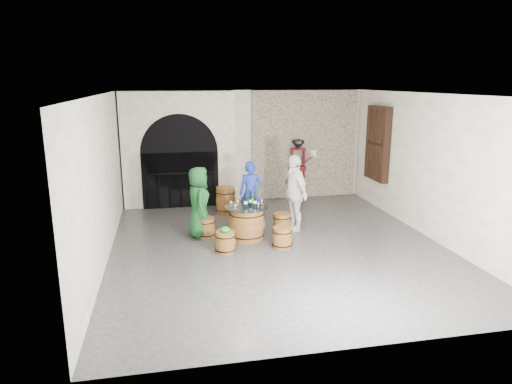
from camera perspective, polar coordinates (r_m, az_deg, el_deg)
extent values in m
plane|color=#2D2D2F|center=(9.94, 2.65, -6.66)|extent=(8.00, 8.00, 0.00)
plane|color=white|center=(13.36, -1.41, 5.75)|extent=(8.00, 0.00, 8.00)
plane|color=white|center=(5.83, 12.33, -5.26)|extent=(8.00, 0.00, 8.00)
plane|color=white|center=(9.31, -18.66, 1.47)|extent=(0.00, 8.00, 8.00)
plane|color=white|center=(10.88, 20.96, 2.98)|extent=(0.00, 8.00, 8.00)
plane|color=beige|center=(9.32, 2.87, 12.11)|extent=(8.00, 8.00, 0.00)
cube|color=#A0977F|center=(13.72, 6.09, 5.89)|extent=(3.20, 0.12, 3.18)
cube|color=white|center=(12.92, -9.58, 5.28)|extent=(3.10, 0.50, 3.18)
cube|color=black|center=(12.81, -9.39, 1.46)|extent=(2.10, 0.03, 1.55)
cylinder|color=black|center=(12.67, -9.53, 4.89)|extent=(2.10, 0.03, 2.10)
cylinder|color=black|center=(12.71, -9.42, 2.31)|extent=(1.79, 0.04, 0.04)
cylinder|color=black|center=(12.82, -13.32, -0.03)|extent=(0.02, 0.02, 0.98)
cylinder|color=black|center=(12.81, -11.99, 0.03)|extent=(0.02, 0.02, 0.98)
cylinder|color=black|center=(12.81, -10.66, 0.10)|extent=(0.02, 0.02, 0.98)
cylinder|color=black|center=(12.81, -9.33, 0.16)|extent=(0.02, 0.02, 0.98)
cylinder|color=black|center=(12.82, -8.01, 0.22)|extent=(0.02, 0.02, 0.98)
cylinder|color=black|center=(12.84, -6.68, 0.28)|extent=(0.02, 0.02, 0.98)
cylinder|color=black|center=(12.87, -5.36, 0.34)|extent=(0.02, 0.02, 0.98)
cube|color=black|center=(12.87, 14.99, 5.87)|extent=(0.20, 1.10, 2.00)
cube|color=black|center=(12.84, 14.79, 5.87)|extent=(0.06, 0.88, 1.76)
cube|color=black|center=(12.86, 14.91, 5.87)|extent=(0.22, 0.92, 0.06)
cube|color=black|center=(12.60, 15.48, 5.68)|extent=(0.22, 0.06, 1.80)
cube|color=black|center=(12.86, 14.91, 5.87)|extent=(0.22, 0.06, 1.80)
cube|color=black|center=(13.12, 14.35, 6.05)|extent=(0.22, 0.06, 1.80)
cylinder|color=brown|center=(10.23, -1.16, -3.94)|extent=(0.75, 0.75, 0.71)
cylinder|color=brown|center=(10.23, -1.16, -3.94)|extent=(0.80, 0.80, 0.16)
torus|color=black|center=(10.30, -1.15, -5.22)|extent=(0.80, 0.80, 0.02)
torus|color=black|center=(10.16, -1.16, -2.65)|extent=(0.80, 0.80, 0.02)
cylinder|color=brown|center=(10.12, -1.17, -1.97)|extent=(0.76, 0.76, 0.02)
cylinder|color=black|center=(10.11, -1.17, -1.84)|extent=(0.97, 0.97, 0.01)
cylinder|color=brown|center=(10.45, -6.29, -4.45)|extent=(0.40, 0.40, 0.43)
cylinder|color=brown|center=(10.45, -6.29, -4.45)|extent=(0.42, 0.42, 0.09)
torus|color=black|center=(10.50, -6.27, -5.20)|extent=(0.44, 0.44, 0.02)
torus|color=black|center=(10.40, -6.31, -3.69)|extent=(0.44, 0.44, 0.02)
cylinder|color=brown|center=(10.38, -6.32, -3.27)|extent=(0.40, 0.40, 0.02)
cylinder|color=brown|center=(11.17, -0.68, -3.16)|extent=(0.40, 0.40, 0.43)
cylinder|color=brown|center=(11.17, -0.68, -3.16)|extent=(0.42, 0.42, 0.09)
torus|color=black|center=(11.21, -0.68, -3.87)|extent=(0.44, 0.44, 0.02)
torus|color=black|center=(11.12, -0.68, -2.44)|extent=(0.44, 0.44, 0.02)
cylinder|color=brown|center=(11.10, -0.68, -2.05)|extent=(0.40, 0.40, 0.02)
cylinder|color=brown|center=(10.74, 3.27, -3.88)|extent=(0.40, 0.40, 0.43)
cylinder|color=brown|center=(10.74, 3.27, -3.88)|extent=(0.42, 0.42, 0.09)
torus|color=black|center=(10.78, 3.26, -4.62)|extent=(0.44, 0.44, 0.02)
torus|color=black|center=(10.69, 3.28, -3.14)|extent=(0.44, 0.44, 0.02)
cylinder|color=brown|center=(10.67, 3.29, -2.74)|extent=(0.40, 0.40, 0.02)
cylinder|color=brown|center=(9.76, 3.30, -5.72)|extent=(0.40, 0.40, 0.43)
cylinder|color=brown|center=(9.76, 3.30, -5.72)|extent=(0.42, 0.42, 0.09)
torus|color=black|center=(9.81, 3.29, -6.52)|extent=(0.44, 0.44, 0.02)
torus|color=black|center=(9.71, 3.31, -4.90)|extent=(0.44, 0.44, 0.02)
cylinder|color=brown|center=(9.69, 3.32, -4.46)|extent=(0.40, 0.40, 0.02)
cylinder|color=brown|center=(9.50, -3.85, -6.29)|extent=(0.40, 0.40, 0.43)
cylinder|color=brown|center=(9.50, -3.85, -6.29)|extent=(0.42, 0.42, 0.09)
torus|color=black|center=(9.55, -3.83, -7.12)|extent=(0.44, 0.44, 0.02)
torus|color=black|center=(9.45, -3.86, -5.46)|extent=(0.44, 0.44, 0.02)
cylinder|color=brown|center=(9.42, -3.87, -5.01)|extent=(0.40, 0.40, 0.02)
ellipsoid|color=#0D9732|center=(9.40, -3.87, -4.69)|extent=(0.20, 0.20, 0.11)
cylinder|color=#0D9732|center=(9.40, -3.36, -4.97)|extent=(0.13, 0.13, 0.01)
imported|color=#13461E|center=(10.31, -7.15, -1.28)|extent=(0.52, 0.79, 1.61)
imported|color=navy|center=(11.09, -0.65, -0.21)|extent=(0.65, 0.52, 1.57)
imported|color=white|center=(10.72, 4.76, -0.10)|extent=(0.68, 1.13, 1.81)
cylinder|color=black|center=(10.05, -1.29, -1.25)|extent=(0.07, 0.07, 0.22)
cylinder|color=white|center=(10.05, -1.29, -1.30)|extent=(0.08, 0.08, 0.06)
cone|color=black|center=(10.02, -1.29, -0.56)|extent=(0.07, 0.07, 0.05)
cylinder|color=black|center=(10.00, -1.29, -0.25)|extent=(0.03, 0.03, 0.07)
cylinder|color=black|center=(10.07, -0.15, -1.21)|extent=(0.07, 0.07, 0.22)
cylinder|color=white|center=(10.07, -0.15, -1.27)|extent=(0.08, 0.08, 0.06)
cone|color=black|center=(10.04, -0.15, -0.52)|extent=(0.07, 0.07, 0.05)
cylinder|color=black|center=(10.02, -0.15, -0.22)|extent=(0.03, 0.03, 0.07)
cylinder|color=black|center=(10.17, -0.69, -1.07)|extent=(0.07, 0.07, 0.22)
cylinder|color=white|center=(10.17, -0.69, -1.12)|extent=(0.08, 0.08, 0.06)
cone|color=black|center=(10.14, -0.69, -0.38)|extent=(0.07, 0.07, 0.05)
cylinder|color=black|center=(10.12, -0.69, -0.08)|extent=(0.03, 0.03, 0.07)
cylinder|color=brown|center=(12.20, -3.82, -1.07)|extent=(0.49, 0.49, 0.69)
cylinder|color=brown|center=(12.20, -3.82, -1.07)|extent=(0.53, 0.53, 0.15)
torus|color=black|center=(12.26, -3.80, -2.14)|extent=(0.53, 0.53, 0.02)
torus|color=black|center=(12.14, -3.83, 0.00)|extent=(0.53, 0.53, 0.02)
cylinder|color=brown|center=(12.11, -3.84, 0.55)|extent=(0.50, 0.50, 0.02)
cube|color=#470B14|center=(13.65, 5.14, -0.78)|extent=(0.53, 0.45, 0.09)
cube|color=#470B14|center=(13.45, 5.22, 2.98)|extent=(0.47, 0.33, 0.11)
cube|color=#470B14|center=(13.36, 5.28, 5.35)|extent=(0.45, 0.16, 0.07)
cylinder|color=black|center=(13.53, 5.19, 1.34)|extent=(0.05, 0.05, 0.94)
cylinder|color=black|center=(13.33, 5.30, 6.27)|extent=(0.36, 0.36, 0.08)
cone|color=black|center=(13.34, 5.29, 5.79)|extent=(0.36, 0.36, 0.19)
cube|color=#470B14|center=(13.41, 4.47, 2.26)|extent=(0.07, 0.07, 1.50)
cube|color=#470B14|center=(13.56, 5.94, 2.36)|extent=(0.07, 0.07, 1.50)
cylinder|color=#470B14|center=(13.49, 6.41, 3.91)|extent=(0.40, 0.07, 0.29)
cube|color=silver|center=(13.76, 7.16, 4.83)|extent=(0.18, 0.10, 0.22)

